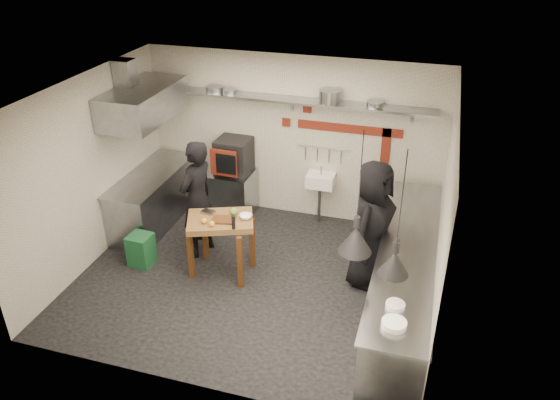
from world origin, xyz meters
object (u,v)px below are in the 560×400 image
(oven_stand, at_px, (233,193))
(prep_table, at_px, (222,246))
(combi_oven, at_px, (234,155))
(green_bin, at_px, (141,250))
(chef_right, at_px, (372,225))
(chef_left, at_px, (197,199))

(oven_stand, height_order, prep_table, prep_table)
(combi_oven, relative_size, green_bin, 1.16)
(oven_stand, xyz_separation_m, combi_oven, (0.02, 0.08, 0.69))
(green_bin, relative_size, prep_table, 0.54)
(combi_oven, xyz_separation_m, prep_table, (0.46, -1.78, -0.63))
(oven_stand, distance_m, chef_right, 2.95)
(prep_table, bearing_deg, oven_stand, 84.68)
(oven_stand, xyz_separation_m, green_bin, (-0.77, -1.86, -0.15))
(chef_left, bearing_deg, combi_oven, -167.60)
(oven_stand, bearing_deg, chef_left, -90.35)
(prep_table, xyz_separation_m, chef_left, (-0.53, 0.41, 0.47))
(green_bin, bearing_deg, chef_right, 9.21)
(combi_oven, bearing_deg, chef_right, -26.66)
(combi_oven, relative_size, prep_table, 0.63)
(green_bin, bearing_deg, oven_stand, 67.42)
(prep_table, bearing_deg, green_bin, 165.93)
(green_bin, xyz_separation_m, prep_table, (1.26, 0.16, 0.21))
(combi_oven, height_order, chef_left, chef_left)
(combi_oven, xyz_separation_m, green_bin, (-0.80, -1.93, -0.84))
(prep_table, bearing_deg, combi_oven, 83.31)
(prep_table, relative_size, chef_left, 0.49)
(green_bin, bearing_deg, chef_left, 38.07)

